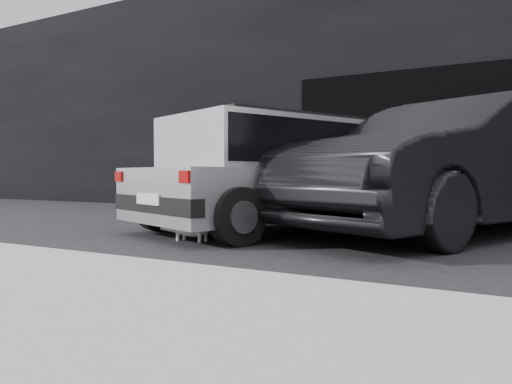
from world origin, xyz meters
The scene contains 9 objects.
ground centered at (0.00, 0.00, 0.00)m, with size 80.00×80.00×0.00m, color black.
building_facade centered at (1.00, 6.00, 2.50)m, with size 34.00×4.00×5.00m, color black.
garage_opening centered at (1.00, 3.99, 1.30)m, with size 4.00×0.10×2.60m, color black.
curb centered at (1.00, -2.60, 0.06)m, with size 18.00×0.25×0.12m, color gray.
sidewalk centered at (1.00, -3.80, 0.06)m, with size 18.00×2.20×0.11m, color gray.
silver_hatchback centered at (0.18, 0.60, 0.79)m, with size 3.11×4.29×1.45m.
second_car centered at (2.24, 1.27, 0.83)m, with size 1.76×5.05×1.66m, color black.
cat_siamese centered at (0.45, -0.76, 0.13)m, with size 0.32×0.86×0.30m.
cat_white centered at (-0.12, -0.85, 0.16)m, with size 0.71×0.26×0.33m.
Camera 1 is at (3.08, -5.19, 0.72)m, focal length 35.00 mm.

